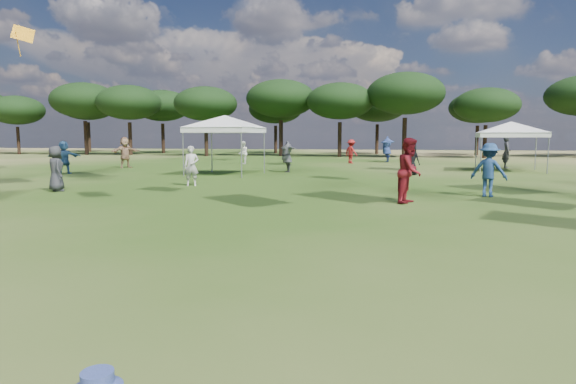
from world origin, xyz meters
name	(u,v)px	position (x,y,z in m)	size (l,w,h in m)	color
tree_line	(394,99)	(2.39, 47.41, 5.42)	(108.78, 17.63, 7.77)	black
tent_left	(225,118)	(-6.47, 22.35, 2.79)	(6.36, 6.36, 3.22)	gray
tent_right	(511,124)	(8.01, 27.60, 2.57)	(6.74, 6.74, 2.99)	gray
festival_crowd	(325,155)	(-1.85, 25.57, 0.88)	(29.85, 24.48, 1.92)	#434348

